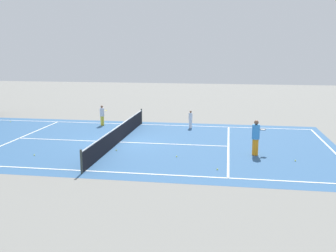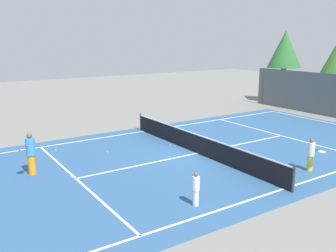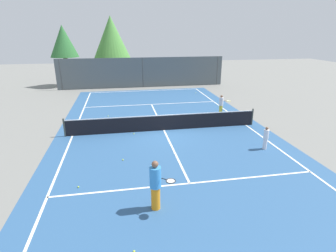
{
  "view_description": "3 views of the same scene",
  "coord_description": "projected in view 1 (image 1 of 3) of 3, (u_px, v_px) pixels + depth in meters",
  "views": [
    {
      "loc": [
        -21.18,
        -6.28,
        5.4
      ],
      "look_at": [
        0.8,
        -2.8,
        0.91
      ],
      "focal_mm": 40.69,
      "sensor_mm": 36.0,
      "label": 1
    },
    {
      "loc": [
        14.14,
        -11.1,
        5.67
      ],
      "look_at": [
        -1.16,
        -1.03,
        1.34
      ],
      "focal_mm": 39.23,
      "sensor_mm": 36.0,
      "label": 2
    },
    {
      "loc": [
        -2.59,
        -15.74,
        5.89
      ],
      "look_at": [
        -0.23,
        -2.72,
        1.23
      ],
      "focal_mm": 29.0,
      "sensor_mm": 36.0,
      "label": 3
    }
  ],
  "objects": [
    {
      "name": "player_0",
      "position": [
        102.0,
        115.0,
        27.38
      ],
      "size": [
        0.88,
        0.36,
        1.46
      ],
      "color": "yellow",
      "rests_on": "ground_plane"
    },
    {
      "name": "player_1",
      "position": [
        191.0,
        119.0,
        26.44
      ],
      "size": [
        0.26,
        0.26,
        1.23
      ],
      "color": "silver",
      "rests_on": "ground_plane"
    },
    {
      "name": "tennis_ball_4",
      "position": [
        217.0,
        169.0,
        17.34
      ],
      "size": [
        0.07,
        0.07,
        0.07
      ],
      "primitive_type": "sphere",
      "color": "#CCE533",
      "rests_on": "ground_plane"
    },
    {
      "name": "tennis_ball_2",
      "position": [
        177.0,
        156.0,
        19.4
      ],
      "size": [
        0.07,
        0.07,
        0.07
      ],
      "primitive_type": "sphere",
      "color": "#CCE533",
      "rests_on": "ground_plane"
    },
    {
      "name": "tennis_ball_3",
      "position": [
        116.0,
        150.0,
        20.64
      ],
      "size": [
        0.07,
        0.07,
        0.07
      ],
      "primitive_type": "sphere",
      "color": "#CCE533",
      "rests_on": "ground_plane"
    },
    {
      "name": "tennis_net",
      "position": [
        119.0,
        134.0,
        22.44
      ],
      "size": [
        11.9,
        0.1,
        1.1
      ],
      "color": "#333833",
      "rests_on": "ground_plane"
    },
    {
      "name": "player_2",
      "position": [
        256.0,
        137.0,
        19.64
      ],
      "size": [
        0.89,
        0.81,
        1.84
      ],
      "color": "orange",
      "rests_on": "ground_plane"
    },
    {
      "name": "tennis_ball_5",
      "position": [
        295.0,
        161.0,
        18.67
      ],
      "size": [
        0.07,
        0.07,
        0.07
      ],
      "primitive_type": "sphere",
      "color": "#CCE533",
      "rests_on": "ground_plane"
    },
    {
      "name": "ground_plane",
      "position": [
        119.0,
        142.0,
        22.54
      ],
      "size": [
        80.0,
        80.0,
        0.0
      ],
      "primitive_type": "plane",
      "color": "slate"
    },
    {
      "name": "court_surface",
      "position": [
        119.0,
        142.0,
        22.54
      ],
      "size": [
        13.0,
        25.0,
        0.01
      ],
      "color": "#2D5684",
      "rests_on": "ground_plane"
    },
    {
      "name": "tennis_ball_1",
      "position": [
        10.0,
        122.0,
        28.8
      ],
      "size": [
        0.07,
        0.07,
        0.07
      ],
      "primitive_type": "sphere",
      "color": "#CCE533",
      "rests_on": "ground_plane"
    },
    {
      "name": "tennis_ball_0",
      "position": [
        34.0,
        155.0,
        19.67
      ],
      "size": [
        0.07,
        0.07,
        0.07
      ],
      "primitive_type": "sphere",
      "color": "#CCE533",
      "rests_on": "ground_plane"
    }
  ]
}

